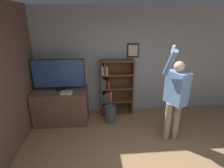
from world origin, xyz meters
The scene contains 9 objects.
wall_back centered at (0.00, 2.84, 1.35)m, with size 6.82×0.09×2.70m.
wall_side_brick centered at (-2.44, 1.41, 1.35)m, with size 0.06×4.41×2.70m.
tv_ledge centered at (-1.76, 2.39, 0.40)m, with size 1.25×0.71×0.81m.
television centered at (-1.76, 2.43, 1.19)m, with size 1.19×0.22×0.74m.
game_console centered at (-1.57, 2.17, 0.83)m, with size 0.26×0.16×0.05m.
remote_loose centered at (-1.54, 2.13, 0.82)m, with size 0.09×0.14×0.02m.
bookshelf centered at (-0.46, 2.66, 0.69)m, with size 0.83×0.28×1.45m.
person centered at (0.60, 1.43, 1.01)m, with size 0.55×0.55×1.99m.
waste_bin centered at (-0.59, 2.23, 0.21)m, with size 0.27×0.27×0.41m.
Camera 1 is at (-0.86, -1.50, 2.37)m, focal length 28.00 mm.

